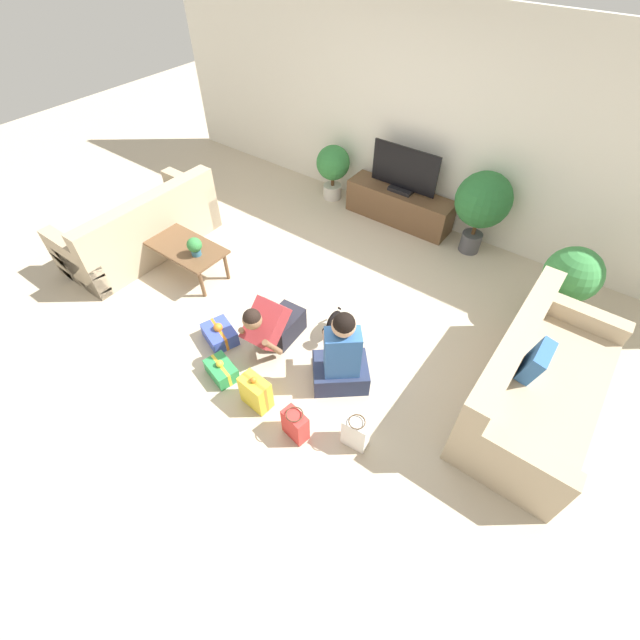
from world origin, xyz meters
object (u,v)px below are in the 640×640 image
object	(u,v)px
dog	(333,324)
gift_bag_b	(356,433)
potted_plant_back_left	(333,166)
gift_bag_a	(295,425)
tv	(404,173)
tv_console	(399,206)
sofa_left	(142,230)
person_sitting	(341,359)
potted_plant_back_right	(483,202)
gift_box_b	(256,392)
gift_box_c	(220,334)
sofa_right	(535,386)
person_kneeling	(272,325)
gift_box_a	(221,370)
tabletop_plant	(195,246)
coffee_table	(183,248)
potted_plant_corner_right	(571,277)

from	to	relation	value
dog	gift_bag_b	size ratio (longest dim) A/B	1.30
potted_plant_back_left	gift_bag_a	bearing A→B (deg)	-59.11
dog	gift_bag_b	bearing A→B (deg)	-61.78
tv	gift_bag_b	distance (m)	3.59
tv_console	gift_bag_b	distance (m)	3.55
sofa_left	person_sitting	world-z (taller)	person_sitting
potted_plant_back_right	gift_box_b	distance (m)	3.51
sofa_left	gift_box_c	bearing A→B (deg)	73.96
sofa_right	dog	distance (m)	1.98
person_kneeling	gift_box_a	xyz separation A→B (m)	(-0.16, -0.61, -0.23)
sofa_right	person_sitting	distance (m)	1.74
potted_plant_back_left	gift_box_b	size ratio (longest dim) A/B	2.01
tv_console	gift_box_a	bearing A→B (deg)	-90.48
tv_console	gift_bag_b	bearing A→B (deg)	-66.39
sofa_left	potted_plant_back_right	distance (m)	4.25
sofa_right	tabletop_plant	size ratio (longest dim) A/B	8.65
tv	person_kneeling	bearing A→B (deg)	-87.39
sofa_right	tv_console	size ratio (longest dim) A/B	1.28
sofa_right	gift_bag_b	size ratio (longest dim) A/B	5.35
tv	gift_box_c	size ratio (longest dim) A/B	2.18
coffee_table	potted_plant_back_left	bearing A→B (deg)	80.69
gift_bag_b	person_sitting	bearing A→B (deg)	135.99
gift_box_a	tabletop_plant	bearing A→B (deg)	144.43
gift_box_c	dog	bearing A→B (deg)	39.37
tv_console	potted_plant_back_left	size ratio (longest dim) A/B	1.89
tv_console	gift_box_b	world-z (taller)	tv_console
sofa_right	person_sitting	size ratio (longest dim) A/B	1.97
potted_plant_corner_right	person_sitting	size ratio (longest dim) A/B	0.92
coffee_table	person_sitting	distance (m)	2.48
person_sitting	dog	xyz separation A→B (m)	(-0.41, 0.45, -0.19)
gift_bag_b	dog	bearing A→B (deg)	134.40
gift_box_a	coffee_table	bearing A→B (deg)	149.12
potted_plant_corner_right	gift_bag_b	world-z (taller)	potted_plant_corner_right
gift_box_a	gift_box_c	distance (m)	0.48
gift_bag_b	person_kneeling	bearing A→B (deg)	161.56
gift_box_c	gift_bag_a	bearing A→B (deg)	-16.07
sofa_right	gift_bag_a	xyz separation A→B (m)	(-1.52, -1.52, -0.13)
coffee_table	potted_plant_corner_right	xyz separation A→B (m)	(3.84, 1.88, 0.21)
sofa_right	coffee_table	distance (m)	4.03
sofa_right	person_kneeling	world-z (taller)	sofa_right
gift_bag_b	tabletop_plant	xyz separation A→B (m)	(-2.65, 0.68, 0.36)
gift_bag_b	potted_plant_corner_right	bearing A→B (deg)	70.64
sofa_left	gift_bag_b	world-z (taller)	sofa_left
tv_console	potted_plant_corner_right	bearing A→B (deg)	-15.73
potted_plant_back_left	sofa_right	bearing A→B (deg)	-28.22
person_kneeling	gift_box_b	world-z (taller)	person_kneeling
sofa_right	tv_console	xyz separation A→B (m)	(-2.48, 1.97, -0.06)
gift_box_b	coffee_table	bearing A→B (deg)	155.19
gift_bag_b	gift_box_a	bearing A→B (deg)	-173.10
person_sitting	potted_plant_corner_right	bearing A→B (deg)	-162.79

